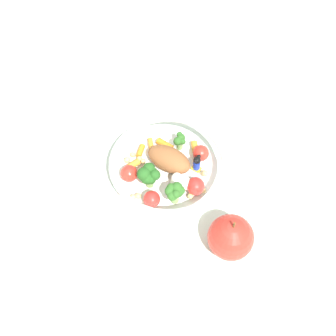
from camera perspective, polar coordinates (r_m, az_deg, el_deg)
name	(u,v)px	position (r m, az deg, el deg)	size (l,w,h in m)	color
ground_plane	(158,174)	(0.79, -1.35, -0.85)	(2.40, 2.40, 0.00)	silver
food_container	(168,169)	(0.76, 0.04, -0.14)	(0.21, 0.21, 0.06)	white
loose_apple	(231,237)	(0.69, 8.23, -9.01)	(0.07, 0.07, 0.09)	red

